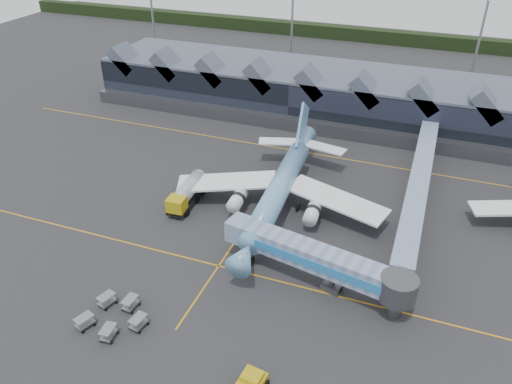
% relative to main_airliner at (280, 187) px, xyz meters
% --- Properties ---
extents(ground, '(260.00, 260.00, 0.00)m').
position_rel_main_airliner_xyz_m(ground, '(-3.12, -8.55, -3.69)').
color(ground, '#2C2C2F').
rests_on(ground, ground).
extents(taxi_stripes, '(120.00, 60.00, 0.01)m').
position_rel_main_airliner_xyz_m(taxi_stripes, '(-3.12, 1.45, -3.69)').
color(taxi_stripes, orange).
rests_on(taxi_stripes, ground).
extents(tree_line_far, '(260.00, 4.00, 4.00)m').
position_rel_main_airliner_xyz_m(tree_line_far, '(-3.12, 101.45, -1.69)').
color(tree_line_far, black).
rests_on(tree_line_far, ground).
extents(terminal, '(90.00, 22.25, 12.52)m').
position_rel_main_airliner_xyz_m(terminal, '(-8.18, 38.81, 1.19)').
color(terminal, black).
rests_on(terminal, ground).
extents(light_masts, '(132.40, 42.56, 22.45)m').
position_rel_main_airliner_xyz_m(light_masts, '(17.88, 54.25, 8.80)').
color(light_masts, gray).
rests_on(light_masts, ground).
extents(main_airliner, '(33.98, 39.13, 12.56)m').
position_rel_main_airliner_xyz_m(main_airliner, '(0.00, 0.00, 0.00)').
color(main_airliner, '#689ED3').
rests_on(main_airliner, ground).
extents(jet_bridge, '(25.29, 8.24, 5.65)m').
position_rel_main_airliner_xyz_m(jet_bridge, '(11.01, -15.40, 0.18)').
color(jet_bridge, '#6785AC').
rests_on(jet_bridge, ground).
extents(fuel_truck, '(3.58, 10.84, 3.61)m').
position_rel_main_airliner_xyz_m(fuel_truck, '(-14.11, -3.92, -1.67)').
color(fuel_truck, black).
rests_on(fuel_truck, ground).
extents(baggage_carts, '(7.72, 7.04, 1.47)m').
position_rel_main_airliner_xyz_m(baggage_carts, '(-10.48, -29.76, -2.87)').
color(baggage_carts, gray).
rests_on(baggage_carts, ground).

